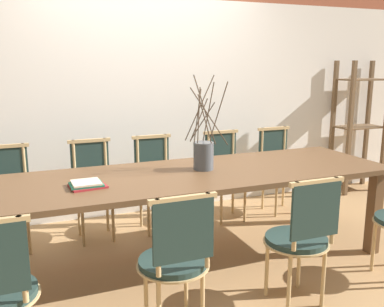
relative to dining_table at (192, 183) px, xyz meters
The scene contains 13 objects.
ground_plane 0.67m from the dining_table, ahead, with size 16.00×16.00×0.00m, color #A87F51.
wall_rear 1.65m from the dining_table, 90.00° to the left, with size 12.00×0.06×3.20m.
dining_table is the anchor object (origin of this frame).
chair_near_left 0.94m from the dining_table, 117.59° to the right, with size 0.43×0.43×0.89m.
chair_near_center 0.94m from the dining_table, 62.77° to the right, with size 0.43×0.43×0.89m.
chair_far_leftend 1.57m from the dining_table, 148.31° to the left, with size 0.43×0.43×0.89m.
chair_far_left 1.05m from the dining_table, 127.42° to the left, with size 0.43×0.43×0.89m.
chair_far_center 0.84m from the dining_table, 92.78° to the left, with size 0.43×0.43×0.89m.
chair_far_right 1.09m from the dining_table, 49.68° to the left, with size 0.43×0.43×0.89m.
chair_far_rightend 1.57m from the dining_table, 31.78° to the left, with size 0.43×0.43×0.89m.
vase_centerpiece 0.25m from the dining_table, 27.29° to the left, with size 0.31×0.31×0.74m.
book_stack 0.81m from the dining_table, behind, with size 0.25×0.21×0.04m.
shelving_rack 2.87m from the dining_table, 22.77° to the left, with size 0.60×0.34×1.59m.
Camera 1 is at (-1.18, -2.93, 1.57)m, focal length 40.00 mm.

